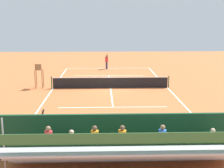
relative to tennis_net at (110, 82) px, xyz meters
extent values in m
plane|color=#BC6033|center=(0.00, 0.00, -0.50)|extent=(60.00, 60.00, 0.00)
cube|color=white|center=(0.00, -11.00, -0.50)|extent=(10.00, 0.10, 0.01)
cube|color=white|center=(0.00, 11.00, -0.50)|extent=(10.00, 0.10, 0.01)
cube|color=white|center=(-5.00, 0.00, -0.50)|extent=(0.10, 22.00, 0.01)
cube|color=white|center=(5.00, 0.00, -0.50)|extent=(0.10, 22.00, 0.01)
cube|color=white|center=(0.00, -6.05, -0.50)|extent=(7.50, 0.10, 0.01)
cube|color=white|center=(0.00, 6.05, -0.50)|extent=(7.50, 0.10, 0.01)
cube|color=white|center=(0.00, 0.00, -0.50)|extent=(0.10, 12.10, 0.01)
cube|color=white|center=(0.00, -11.00, -0.50)|extent=(0.10, 0.30, 0.01)
cube|color=black|center=(0.00, 0.00, -0.05)|extent=(10.00, 0.02, 0.91)
cube|color=white|center=(0.00, 0.00, 0.44)|extent=(10.00, 0.04, 0.06)
cylinder|color=#2D5133|center=(-5.10, 0.00, 0.03)|extent=(0.10, 0.10, 1.07)
cylinder|color=#2D5133|center=(5.10, 0.00, 0.03)|extent=(0.10, 0.10, 1.07)
cube|color=#194228|center=(0.00, 14.00, 0.50)|extent=(18.00, 0.16, 2.00)
cube|color=#B2B2B7|center=(0.00, 14.35, -0.28)|extent=(9.00, 0.10, 0.45)
cube|color=#B2B2B7|center=(0.00, 14.70, -0.09)|extent=(9.00, 0.80, 0.08)
cube|color=#B2B2B7|center=(0.00, 14.32, -0.28)|extent=(9.00, 0.04, 0.45)
cube|color=#386B38|center=(0.00, 14.80, 0.33)|extent=(8.60, 0.36, 0.04)
cube|color=#386B38|center=(0.00, 14.98, 0.53)|extent=(8.60, 0.03, 0.36)
cube|color=#B2B2B7|center=(0.00, 15.50, 0.36)|extent=(9.00, 0.80, 0.08)
cube|color=#B2B2B7|center=(0.00, 15.12, 0.17)|extent=(9.00, 0.04, 0.45)
cube|color=#386B38|center=(0.00, 15.60, 0.78)|extent=(8.60, 0.36, 0.04)
cube|color=#386B38|center=(0.00, 15.78, 0.98)|extent=(8.60, 0.03, 0.36)
cube|color=#B2B2B7|center=(0.00, 16.30, 0.81)|extent=(9.00, 0.80, 0.08)
cube|color=#B2B2B7|center=(0.00, 15.92, 0.62)|extent=(9.00, 0.04, 0.45)
cube|color=#386B38|center=(0.00, 16.40, 1.23)|extent=(8.60, 0.36, 0.04)
cube|color=#386B38|center=(0.00, 16.58, 1.43)|extent=(8.60, 0.03, 0.36)
cylinder|color=#B2B2B7|center=(4.50, 15.50, 0.67)|extent=(0.06, 0.06, 2.35)
cube|color=#2D2D33|center=(-1.55, 15.43, 0.82)|extent=(0.32, 0.40, 0.12)
cylinder|color=blue|center=(-1.55, 15.55, 1.10)|extent=(0.30, 0.30, 0.45)
sphere|color=#8C6647|center=(-1.55, 15.55, 1.43)|extent=(0.20, 0.20, 0.20)
cube|color=#2D2D33|center=(2.78, 15.43, 0.82)|extent=(0.32, 0.40, 0.12)
cylinder|color=red|center=(2.78, 15.55, 1.10)|extent=(0.30, 0.30, 0.45)
sphere|color=#8C6647|center=(2.78, 15.55, 1.43)|extent=(0.20, 0.20, 0.20)
cube|color=#2D2D33|center=(-3.80, 14.63, 0.37)|extent=(0.32, 0.40, 0.12)
cylinder|color=green|center=(-3.80, 14.75, 0.65)|extent=(0.30, 0.30, 0.45)
sphere|color=beige|center=(-3.80, 14.75, 0.98)|extent=(0.20, 0.20, 0.20)
cube|color=#2D2D33|center=(1.04, 15.43, 0.82)|extent=(0.32, 0.40, 0.12)
cylinder|color=orange|center=(1.04, 15.55, 1.10)|extent=(0.30, 0.30, 0.45)
sphere|color=brown|center=(1.04, 15.55, 1.43)|extent=(0.20, 0.20, 0.20)
cube|color=#2D2D33|center=(-0.02, 15.43, 0.82)|extent=(0.32, 0.40, 0.12)
cylinder|color=orange|center=(-0.02, 15.55, 1.10)|extent=(0.30, 0.30, 0.45)
sphere|color=brown|center=(-0.02, 15.55, 1.43)|extent=(0.20, 0.20, 0.20)
cube|color=#2D2D33|center=(1.99, 14.63, 0.37)|extent=(0.32, 0.40, 0.12)
cylinder|color=#9399A3|center=(1.99, 14.75, 0.65)|extent=(0.30, 0.30, 0.45)
sphere|color=beige|center=(1.99, 14.75, 0.98)|extent=(0.20, 0.20, 0.20)
cylinder|color=olive|center=(5.90, -0.54, 0.30)|extent=(0.07, 0.07, 1.60)
cylinder|color=olive|center=(6.50, -0.54, 0.30)|extent=(0.07, 0.07, 1.60)
cylinder|color=olive|center=(5.90, 0.06, 0.30)|extent=(0.07, 0.07, 1.60)
cylinder|color=olive|center=(6.50, 0.06, 0.30)|extent=(0.07, 0.07, 1.60)
cube|color=olive|center=(6.20, -0.24, 1.13)|extent=(0.56, 0.56, 0.06)
cube|color=olive|center=(6.20, 0.00, 1.40)|extent=(0.56, 0.06, 0.48)
cube|color=olive|center=(5.94, -0.24, 1.28)|extent=(0.04, 0.48, 0.04)
cube|color=olive|center=(6.46, -0.24, 1.28)|extent=(0.04, 0.48, 0.04)
cube|color=#9E754C|center=(-2.69, 13.20, -0.05)|extent=(1.80, 0.40, 0.05)
cylinder|color=#9E754C|center=(-3.44, 13.20, -0.28)|extent=(0.06, 0.06, 0.45)
cylinder|color=#9E754C|center=(-1.94, 13.20, -0.28)|extent=(0.06, 0.06, 0.45)
cube|color=#9E754C|center=(-2.69, 13.38, 0.25)|extent=(1.80, 0.04, 0.36)
cube|color=black|center=(-0.92, 13.40, -0.32)|extent=(0.90, 0.36, 0.36)
cylinder|color=navy|center=(0.21, -10.50, -0.08)|extent=(0.14, 0.14, 0.85)
cylinder|color=navy|center=(0.13, -10.29, -0.08)|extent=(0.14, 0.14, 0.85)
cylinder|color=red|center=(0.17, -10.39, 0.65)|extent=(0.47, 0.47, 0.60)
sphere|color=#8C6647|center=(0.17, -10.39, 1.06)|extent=(0.22, 0.22, 0.22)
cylinder|color=#8C6647|center=(0.09, -10.19, 1.15)|extent=(0.26, 0.17, 0.55)
cylinder|color=#8C6647|center=(0.25, -10.60, 0.68)|extent=(0.12, 0.12, 0.50)
cylinder|color=black|center=(0.73, -10.46, -0.49)|extent=(0.22, 0.22, 0.03)
torus|color=#D8CC4C|center=(0.92, -10.65, -0.49)|extent=(0.43, 0.43, 0.02)
cylinder|color=white|center=(0.92, -10.65, -0.49)|extent=(0.25, 0.25, 0.00)
sphere|color=#CCDB33|center=(-0.71, -8.54, -0.47)|extent=(0.07, 0.07, 0.07)
sphere|color=#CCDB33|center=(-1.56, -8.33, -0.47)|extent=(0.07, 0.07, 0.07)
cylinder|color=#232328|center=(3.42, 13.24, -0.08)|extent=(0.14, 0.14, 0.85)
cylinder|color=#232328|center=(3.47, 13.02, -0.08)|extent=(0.14, 0.14, 0.85)
cylinder|color=red|center=(3.44, 13.13, 0.65)|extent=(0.44, 0.44, 0.60)
sphere|color=brown|center=(3.44, 13.13, 1.06)|extent=(0.22, 0.22, 0.22)
cylinder|color=brown|center=(3.50, 12.92, 1.15)|extent=(0.26, 0.15, 0.55)
cylinder|color=brown|center=(3.39, 13.34, 0.68)|extent=(0.11, 0.11, 0.50)
camera|label=1|loc=(0.75, 26.89, 5.52)|focal=50.65mm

